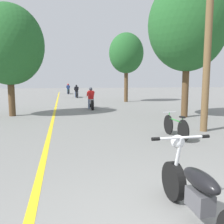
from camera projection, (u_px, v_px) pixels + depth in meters
lane_stripe_center at (55, 111)px, 14.11m from camera, size 0.14×48.00×0.01m
utility_pole at (208, 32)px, 7.94m from camera, size 1.10×0.24×6.61m
roadside_tree_right_near at (188, 25)px, 11.07m from camera, size 3.74×3.37×6.52m
roadside_tree_right_far at (126, 53)px, 19.74m from camera, size 2.89×2.60×5.74m
roadside_tree_left at (9, 45)px, 11.56m from camera, size 3.40×3.06×5.48m
motorcycle_foreground at (198, 193)px, 2.88m from camera, size 0.85×1.95×1.01m
motorcycle_rider_lead at (91, 101)px, 15.14m from camera, size 0.50×2.08×1.36m
motorcycle_rider_mid at (77, 93)px, 25.58m from camera, size 0.50×2.15×1.37m
motorcycle_rider_far at (68, 90)px, 32.68m from camera, size 0.50×2.09×1.41m
bicycle_parked at (175, 127)px, 7.38m from camera, size 0.44×1.64×0.75m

